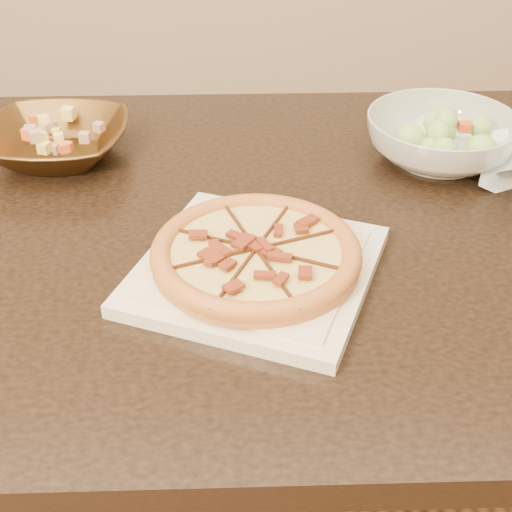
# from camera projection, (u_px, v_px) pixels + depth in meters

# --- Properties ---
(dining_table) EXTENTS (1.43, 0.95, 0.75)m
(dining_table) POSITION_uv_depth(u_px,v_px,m) (187.00, 277.00, 1.06)
(dining_table) COLOR black
(dining_table) RESTS_ON floor
(plate) EXTENTS (0.35, 0.35, 0.02)m
(plate) POSITION_uv_depth(u_px,v_px,m) (256.00, 269.00, 0.88)
(plate) COLOR beige
(plate) RESTS_ON dining_table
(pizza) EXTENTS (0.26, 0.26, 0.03)m
(pizza) POSITION_uv_depth(u_px,v_px,m) (256.00, 253.00, 0.87)
(pizza) COLOR #D2843D
(pizza) RESTS_ON plate
(bronze_bowl) EXTENTS (0.24, 0.24, 0.06)m
(bronze_bowl) POSITION_uv_depth(u_px,v_px,m) (56.00, 142.00, 1.13)
(bronze_bowl) COLOR brown
(bronze_bowl) RESTS_ON dining_table
(mixed_dish) EXTENTS (0.12, 0.11, 0.03)m
(mixed_dish) POSITION_uv_depth(u_px,v_px,m) (52.00, 117.00, 1.11)
(mixed_dish) COLOR tan
(mixed_dish) RESTS_ON bronze_bowl
(salad_bowl) EXTENTS (0.31, 0.31, 0.07)m
(salad_bowl) POSITION_uv_depth(u_px,v_px,m) (441.00, 139.00, 1.12)
(salad_bowl) COLOR silver
(salad_bowl) RESTS_ON dining_table
(salad) EXTENTS (0.09, 0.12, 0.04)m
(salad) POSITION_uv_depth(u_px,v_px,m) (446.00, 106.00, 1.09)
(salad) COLOR #93C169
(salad) RESTS_ON salad_bowl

